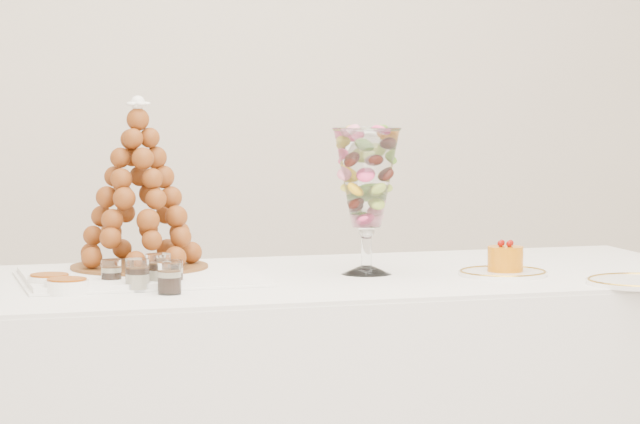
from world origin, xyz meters
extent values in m
cube|color=beige|center=(0.00, 2.00, 1.40)|extent=(4.50, 0.04, 2.80)
cube|color=white|center=(-0.06, 0.34, 0.79)|extent=(2.14, 0.96, 0.01)
cube|color=white|center=(-0.43, 0.36, 0.81)|extent=(0.57, 0.44, 0.02)
cylinder|color=white|center=(0.13, 0.35, 0.81)|extent=(0.13, 0.13, 0.02)
cylinder|color=white|center=(0.13, 0.35, 0.86)|extent=(0.03, 0.03, 0.09)
sphere|color=white|center=(0.13, 0.35, 0.91)|extent=(0.04, 0.04, 0.04)
cylinder|color=white|center=(0.44, 0.25, 0.80)|extent=(0.22, 0.22, 0.01)
cylinder|color=white|center=(0.70, 0.03, 0.80)|extent=(0.25, 0.25, 0.01)
cylinder|color=white|center=(-0.50, 0.25, 0.83)|extent=(0.06, 0.06, 0.06)
cylinder|color=white|center=(-0.40, 0.22, 0.84)|extent=(0.07, 0.07, 0.08)
cylinder|color=white|center=(-0.37, 0.21, 0.83)|extent=(0.05, 0.05, 0.06)
cylinder|color=white|center=(-0.45, 0.17, 0.84)|extent=(0.06, 0.06, 0.07)
cylinder|color=white|center=(-0.39, 0.11, 0.83)|extent=(0.05, 0.05, 0.07)
cylinder|color=white|center=(-0.64, 0.25, 0.81)|extent=(0.10, 0.10, 0.03)
cylinder|color=white|center=(-0.61, 0.16, 0.81)|extent=(0.10, 0.10, 0.03)
cylinder|color=brown|center=(-0.42, 0.45, 0.82)|extent=(0.33, 0.33, 0.01)
cone|color=brown|center=(-0.42, 0.45, 1.02)|extent=(0.33, 0.33, 0.40)
sphere|color=white|center=(-0.42, 0.45, 1.21)|extent=(0.04, 0.04, 0.04)
cylinder|color=#CA6C09|center=(0.45, 0.25, 0.84)|extent=(0.09, 0.09, 0.06)
sphere|color=#830A04|center=(0.47, 0.26, 0.88)|extent=(0.02, 0.02, 0.02)
sphere|color=#830A04|center=(0.45, 0.27, 0.88)|extent=(0.02, 0.02, 0.02)
sphere|color=#830A04|center=(0.44, 0.25, 0.88)|extent=(0.02, 0.02, 0.02)
sphere|color=#830A04|center=(0.46, 0.24, 0.88)|extent=(0.02, 0.02, 0.02)
camera|label=1|loc=(-0.78, -3.21, 1.27)|focal=85.00mm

